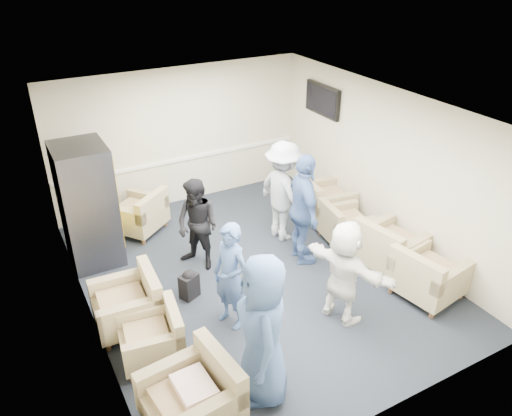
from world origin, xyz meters
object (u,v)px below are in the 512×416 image
armchair_right_midfar (343,225)px  person_mid_right (304,210)px  armchair_right_midnear (389,249)px  armchair_corner (140,215)px  person_mid_left (231,277)px  armchair_right_far (323,202)px  armchair_left_far (131,305)px  vending_machine (88,205)px  armchair_left_mid (155,338)px  armchair_right_near (426,277)px  person_back_left (198,225)px  person_front_right (344,272)px  armchair_left_near (196,399)px  person_front_left (263,330)px  person_back_right (284,192)px

armchair_right_midfar → person_mid_right: bearing=107.4°
armchair_right_midnear → armchair_corner: 4.38m
armchair_corner → person_mid_left: bearing=59.5°
armchair_right_midfar → armchair_right_far: size_ratio=0.91×
armchair_right_far → person_mid_left: (-2.83, -1.83, 0.43)m
armchair_left_far → armchair_right_far: (4.05, 1.22, 0.01)m
person_mid_left → vending_machine: bearing=-173.2°
armchair_right_midfar → armchair_right_far: (0.16, 0.84, 0.04)m
person_mid_left → armchair_left_mid: bearing=-104.2°
armchair_right_near → person_back_left: 3.54m
armchair_right_far → person_front_right: person_front_right is taller
person_mid_right → armchair_left_near: bearing=142.2°
armchair_right_midfar → person_mid_left: (-2.66, -0.99, 0.47)m
armchair_right_midfar → person_mid_left: person_mid_left is taller
person_mid_right → person_front_right: bearing=-177.2°
armchair_left_near → vending_machine: vending_machine is taller
armchair_left_near → armchair_right_midfar: 4.37m
armchair_right_far → person_back_left: 2.73m
armchair_right_far → armchair_corner: (-3.18, 1.18, -0.01)m
person_front_left → person_back_right: bearing=164.0°
armchair_left_mid → person_front_right: person_front_right is taller
armchair_right_midnear → armchair_corner: armchair_right_midnear is taller
armchair_left_near → armchair_right_midfar: armchair_left_near is taller
armchair_right_near → person_back_left: bearing=38.6°
armchair_left_far → armchair_right_midfar: bearing=99.1°
armchair_right_midnear → vending_machine: bearing=48.2°
armchair_right_midnear → person_front_right: bearing=103.5°
vending_machine → person_back_right: 3.22m
armchair_right_near → armchair_right_far: armchair_right_near is taller
armchair_left_far → armchair_right_near: (3.98, -1.48, 0.01)m
armchair_left_near → armchair_right_far: armchair_left_near is taller
armchair_right_midnear → person_back_left: (-2.64, 1.52, 0.40)m
armchair_right_midfar → person_mid_right: person_mid_right is taller
armchair_right_near → person_back_left: size_ratio=0.67×
armchair_left_mid → vending_machine: size_ratio=0.42×
vending_machine → person_mid_right: vending_machine is taller
armchair_left_mid → armchair_left_near: bearing=11.6°
armchair_left_mid → person_front_right: size_ratio=0.56×
armchair_left_near → armchair_left_mid: 1.19m
armchair_right_midnear → person_back_right: 1.99m
armchair_left_near → armchair_right_midnear: 4.06m
armchair_corner → person_front_right: size_ratio=0.78×
armchair_left_near → vending_machine: size_ratio=0.50×
vending_machine → person_front_right: 4.15m
armchair_left_near → person_back_left: (1.21, 2.79, 0.40)m
armchair_right_near → person_mid_right: size_ratio=0.54×
armchair_right_midfar → person_back_right: (-0.86, 0.63, 0.59)m
armchair_right_far → vending_machine: 4.21m
vending_machine → person_back_right: (3.09, -0.92, -0.10)m
armchair_left_mid → armchair_right_midfar: armchair_right_midfar is taller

